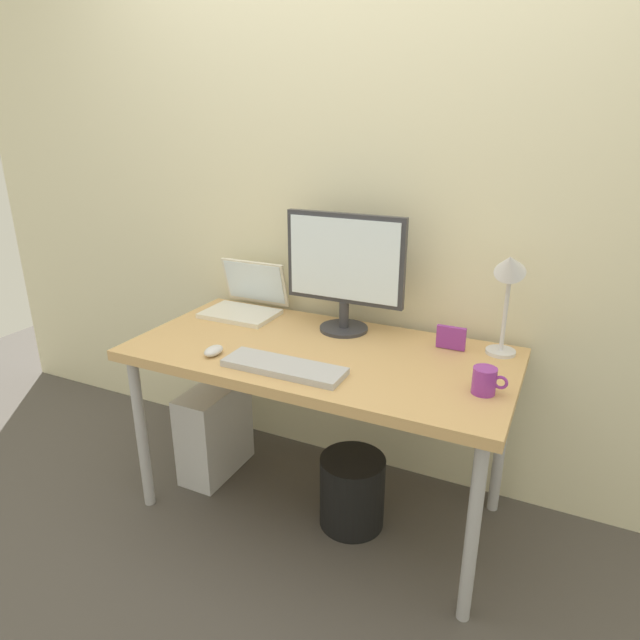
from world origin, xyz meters
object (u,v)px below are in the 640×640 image
(laptop, at_px, (246,300))
(computer_tower, at_px, (215,430))
(mouse, at_px, (214,351))
(wastebasket, at_px, (352,491))
(desk, at_px, (320,364))
(desk_lamp, at_px, (508,281))
(keyboard, at_px, (284,367))
(coffee_mug, at_px, (485,381))
(monitor, at_px, (344,266))
(photo_frame, at_px, (451,338))

(laptop, relative_size, computer_tower, 0.76)
(mouse, bearing_deg, computer_tower, 131.23)
(wastebasket, bearing_deg, mouse, -159.86)
(desk, relative_size, desk_lamp, 3.49)
(keyboard, bearing_deg, wastebasket, 43.38)
(desk, height_order, laptop, laptop)
(laptop, distance_m, computer_tower, 0.61)
(mouse, relative_size, wastebasket, 0.30)
(coffee_mug, relative_size, computer_tower, 0.27)
(desk_lamp, bearing_deg, desk, -160.05)
(monitor, height_order, mouse, monitor)
(keyboard, relative_size, computer_tower, 1.05)
(wastebasket, bearing_deg, keyboard, -136.62)
(desk_lamp, bearing_deg, coffee_mug, -90.16)
(desk, bearing_deg, desk_lamp, 19.95)
(monitor, relative_size, keyboard, 1.13)
(keyboard, relative_size, photo_frame, 4.00)
(computer_tower, relative_size, wastebasket, 1.40)
(monitor, relative_size, wastebasket, 1.66)
(laptop, relative_size, keyboard, 0.73)
(wastebasket, bearing_deg, coffee_mug, -7.00)
(desk, bearing_deg, computer_tower, 177.45)
(monitor, bearing_deg, mouse, -126.89)
(photo_frame, xyz_separation_m, computer_tower, (-0.99, -0.19, -0.56))
(desk_lamp, xyz_separation_m, coffee_mug, (-0.00, -0.32, -0.25))
(mouse, xyz_separation_m, photo_frame, (0.78, 0.43, 0.03))
(computer_tower, bearing_deg, mouse, -48.77)
(keyboard, xyz_separation_m, mouse, (-0.30, 0.00, 0.01))
(desk_lamp, xyz_separation_m, keyboard, (-0.66, -0.45, -0.28))
(laptop, bearing_deg, mouse, -71.89)
(mouse, relative_size, coffee_mug, 0.81)
(keyboard, distance_m, mouse, 0.30)
(computer_tower, xyz_separation_m, wastebasket, (0.71, -0.06, -0.06))
(laptop, height_order, computer_tower, laptop)
(desk, height_order, wastebasket, desk)
(desk_lamp, bearing_deg, photo_frame, -176.22)
(coffee_mug, xyz_separation_m, computer_tower, (-1.17, 0.12, -0.56))
(laptop, distance_m, photo_frame, 0.93)
(desk, relative_size, laptop, 4.54)
(coffee_mug, distance_m, computer_tower, 1.30)
(keyboard, bearing_deg, laptop, 134.16)
(laptop, relative_size, photo_frame, 2.91)
(keyboard, xyz_separation_m, wastebasket, (0.19, 0.18, -0.58))
(desk, distance_m, coffee_mug, 0.64)
(keyboard, bearing_deg, photo_frame, 42.01)
(desk_lamp, xyz_separation_m, computer_tower, (-1.17, -0.20, -0.80))
(desk, relative_size, computer_tower, 3.46)
(mouse, bearing_deg, wastebasket, 20.14)
(computer_tower, bearing_deg, monitor, 20.42)
(photo_frame, bearing_deg, mouse, -151.09)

